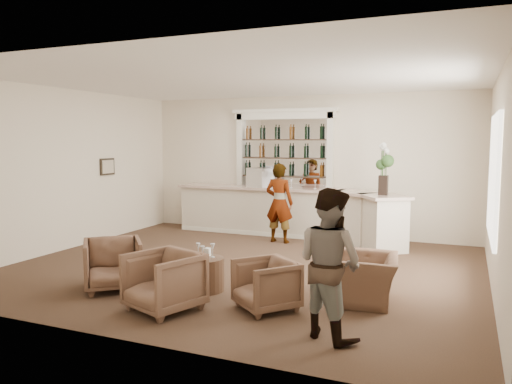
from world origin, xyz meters
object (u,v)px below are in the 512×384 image
sommelier (279,203)px  espresso_machine (260,177)px  bar_counter (291,212)px  armchair_left (113,264)px  guest (330,263)px  armchair_far (365,278)px  armchair_center (164,281)px  armchair_right (266,285)px  cocktail_table (205,274)px  flower_vase (384,166)px

sommelier → espresso_machine: sommelier is taller
bar_counter → armchair_left: bar_counter is taller
sommelier → guest: size_ratio=1.02×
guest → armchair_far: size_ratio=1.71×
armchair_center → armchair_far: 2.78m
armchair_left → espresso_machine: (0.35, 4.98, 0.98)m
guest → armchair_center: (-2.24, 0.00, -0.47)m
armchair_right → espresso_machine: size_ratio=1.44×
armchair_right → espresso_machine: espresso_machine is taller
bar_counter → armchair_center: bearing=-88.8°
armchair_left → espresso_machine: espresso_machine is taller
guest → armchair_far: 1.54m
bar_counter → cocktail_table: 4.50m
flower_vase → armchair_right: bearing=-101.1°
sommelier → armchair_right: sommelier is taller
bar_counter → armchair_left: size_ratio=6.75×
cocktail_table → armchair_center: bearing=-93.7°
sommelier → flower_vase: 2.38m
cocktail_table → espresso_machine: bearing=102.0°
bar_counter → armchair_center: size_ratio=6.59×
sommelier → espresso_machine: 1.16m
espresso_machine → armchair_left: bearing=-73.4°
guest → flower_vase: (-0.16, 4.89, 0.87)m
armchair_right → armchair_far: bearing=76.8°
guest → cocktail_table: bearing=3.6°
guest → espresso_machine: size_ratio=3.33×
cocktail_table → guest: size_ratio=0.34×
cocktail_table → guest: guest is taller
armchair_center → espresso_machine: bearing=119.3°
bar_counter → sommelier: (-0.02, -0.71, 0.30)m
armchair_center → flower_vase: (2.07, 4.88, 1.34)m
armchair_center → espresso_machine: 5.65m
cocktail_table → armchair_right: size_ratio=0.79×
sommelier → espresso_machine: (-0.75, 0.73, 0.49)m
bar_counter → flower_vase: bearing=-15.1°
armchair_left → sommelier: bearing=34.5°
bar_counter → espresso_machine: 1.11m
armchair_right → flower_vase: bearing=118.6°
guest → armchair_left: size_ratio=2.04×
guest → armchair_right: guest is taller
sommelier → armchair_left: bearing=79.1°
armchair_far → armchair_right: bearing=-60.4°
cocktail_table → sommelier: bearing=93.1°
sommelier → flower_vase: bearing=-173.2°
armchair_left → armchair_far: 3.74m
bar_counter → guest: (2.35, -5.48, 0.29)m
cocktail_table → bar_counter: bearing=92.3°
bar_counter → armchair_far: bearing=-58.3°
cocktail_table → armchair_center: 1.00m
bar_counter → sommelier: size_ratio=3.26×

